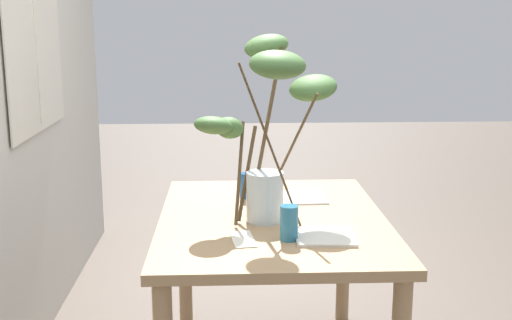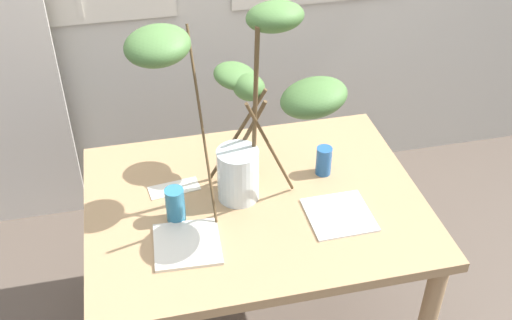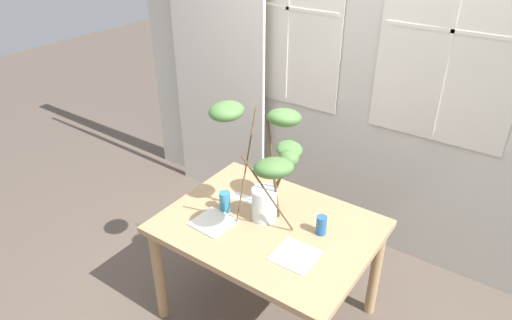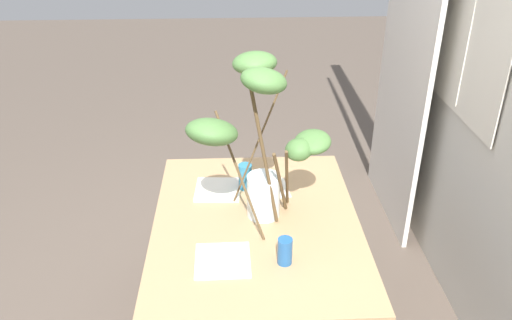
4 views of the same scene
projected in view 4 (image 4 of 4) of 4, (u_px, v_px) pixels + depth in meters
name	position (u px, v px, depth m)	size (l,w,h in m)	color
curtain_sheer_side	(410.00, 33.00, 3.19)	(0.92, 0.03, 2.55)	silver
dining_table	(256.00, 239.00, 2.42)	(1.22, 0.93, 0.74)	tan
vase_with_branches	(259.00, 134.00, 2.21)	(0.70, 0.66, 0.77)	silver
drinking_glass_blue_left	(245.00, 177.00, 2.60)	(0.07, 0.07, 0.13)	teal
drinking_glass_blue_right	(285.00, 251.00, 2.10)	(0.06, 0.06, 0.12)	#235693
plate_square_left	(218.00, 190.00, 2.61)	(0.22, 0.22, 0.01)	silver
plate_square_right	(223.00, 260.00, 2.13)	(0.22, 0.22, 0.01)	white
napkin_folded	(280.00, 188.00, 2.63)	(0.19, 0.08, 0.00)	silver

